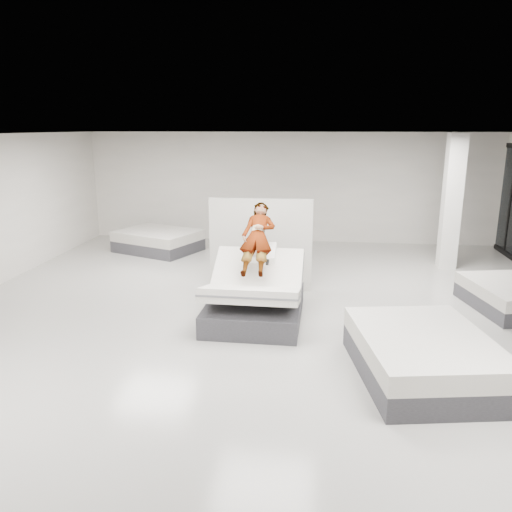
{
  "coord_description": "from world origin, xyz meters",
  "views": [
    {
      "loc": [
        0.81,
        -7.76,
        3.33
      ],
      "look_at": [
        -0.28,
        1.18,
        1.0
      ],
      "focal_mm": 35.0,
      "sensor_mm": 36.0,
      "label": 1
    }
  ],
  "objects_px": {
    "person": "(258,247)",
    "remote": "(267,262)",
    "flat_bed_left_far": "(158,241)",
    "hero_bed": "(255,297)",
    "column": "(452,202)",
    "divider_panel": "(261,245)",
    "flat_bed_right_far": "(512,297)",
    "flat_bed_right_near": "(423,356)"
  },
  "relations": [
    {
      "from": "person",
      "to": "remote",
      "type": "distance_m",
      "value": 0.45
    },
    {
      "from": "person",
      "to": "flat_bed_left_far",
      "type": "bearing_deg",
      "value": 127.8
    },
    {
      "from": "hero_bed",
      "to": "person",
      "type": "relative_size",
      "value": 1.36
    },
    {
      "from": "column",
      "to": "divider_panel",
      "type": "bearing_deg",
      "value": -152.19
    },
    {
      "from": "flat_bed_right_far",
      "to": "column",
      "type": "distance_m",
      "value": 3.22
    },
    {
      "from": "hero_bed",
      "to": "column",
      "type": "xyz_separation_m",
      "value": [
        4.22,
        3.95,
        1.19
      ]
    },
    {
      "from": "flat_bed_right_near",
      "to": "remote",
      "type": "bearing_deg",
      "value": 142.21
    },
    {
      "from": "hero_bed",
      "to": "person",
      "type": "distance_m",
      "value": 0.9
    },
    {
      "from": "divider_panel",
      "to": "flat_bed_left_far",
      "type": "distance_m",
      "value": 4.44
    },
    {
      "from": "divider_panel",
      "to": "flat_bed_right_near",
      "type": "distance_m",
      "value": 4.44
    },
    {
      "from": "flat_bed_right_far",
      "to": "column",
      "type": "bearing_deg",
      "value": 99.93
    },
    {
      "from": "column",
      "to": "flat_bed_right_far",
      "type": "bearing_deg",
      "value": -80.07
    },
    {
      "from": "remote",
      "to": "flat_bed_left_far",
      "type": "xyz_separation_m",
      "value": [
        -3.5,
        4.74,
        -0.79
      ]
    },
    {
      "from": "person",
      "to": "flat_bed_right_near",
      "type": "relative_size",
      "value": 0.64
    },
    {
      "from": "flat_bed_left_far",
      "to": "column",
      "type": "relative_size",
      "value": 0.79
    },
    {
      "from": "remote",
      "to": "column",
      "type": "relative_size",
      "value": 0.04
    },
    {
      "from": "person",
      "to": "flat_bed_right_far",
      "type": "distance_m",
      "value": 4.88
    },
    {
      "from": "flat_bed_left_far",
      "to": "person",
      "type": "bearing_deg",
      "value": -53.14
    },
    {
      "from": "divider_panel",
      "to": "flat_bed_left_far",
      "type": "xyz_separation_m",
      "value": [
        -3.19,
        3.02,
        -0.68
      ]
    },
    {
      "from": "flat_bed_right_far",
      "to": "remote",
      "type": "bearing_deg",
      "value": -166.13
    },
    {
      "from": "hero_bed",
      "to": "flat_bed_right_far",
      "type": "xyz_separation_m",
      "value": [
        4.72,
        1.07,
        -0.16
      ]
    },
    {
      "from": "remote",
      "to": "divider_panel",
      "type": "relative_size",
      "value": 0.07
    },
    {
      "from": "flat_bed_left_far",
      "to": "column",
      "type": "xyz_separation_m",
      "value": [
        7.5,
        -0.75,
        1.31
      ]
    },
    {
      "from": "remote",
      "to": "flat_bed_right_far",
      "type": "xyz_separation_m",
      "value": [
        4.5,
        1.11,
        -0.82
      ]
    },
    {
      "from": "remote",
      "to": "divider_panel",
      "type": "height_order",
      "value": "divider_panel"
    },
    {
      "from": "person",
      "to": "column",
      "type": "xyz_separation_m",
      "value": [
        4.21,
        3.64,
        0.35
      ]
    },
    {
      "from": "person",
      "to": "flat_bed_left_far",
      "type": "height_order",
      "value": "person"
    },
    {
      "from": "remote",
      "to": "divider_panel",
      "type": "bearing_deg",
      "value": 101.28
    },
    {
      "from": "divider_panel",
      "to": "flat_bed_right_far",
      "type": "bearing_deg",
      "value": -9.1
    },
    {
      "from": "person",
      "to": "remote",
      "type": "height_order",
      "value": "person"
    },
    {
      "from": "divider_panel",
      "to": "flat_bed_left_far",
      "type": "height_order",
      "value": "divider_panel"
    },
    {
      "from": "flat_bed_right_near",
      "to": "flat_bed_left_far",
      "type": "height_order",
      "value": "flat_bed_right_near"
    },
    {
      "from": "hero_bed",
      "to": "flat_bed_right_near",
      "type": "xyz_separation_m",
      "value": [
        2.53,
        -1.84,
        -0.1
      ]
    },
    {
      "from": "person",
      "to": "divider_panel",
      "type": "height_order",
      "value": "person"
    },
    {
      "from": "person",
      "to": "remote",
      "type": "bearing_deg",
      "value": -57.85
    },
    {
      "from": "column",
      "to": "flat_bed_right_near",
      "type": "bearing_deg",
      "value": -106.22
    },
    {
      "from": "flat_bed_right_near",
      "to": "column",
      "type": "bearing_deg",
      "value": 73.78
    },
    {
      "from": "column",
      "to": "remote",
      "type": "bearing_deg",
      "value": -135.04
    },
    {
      "from": "person",
      "to": "flat_bed_right_near",
      "type": "height_order",
      "value": "person"
    },
    {
      "from": "hero_bed",
      "to": "person",
      "type": "bearing_deg",
      "value": 89.06
    },
    {
      "from": "hero_bed",
      "to": "person",
      "type": "xyz_separation_m",
      "value": [
        0.01,
        0.31,
        0.85
      ]
    },
    {
      "from": "hero_bed",
      "to": "flat_bed_left_far",
      "type": "height_order",
      "value": "hero_bed"
    }
  ]
}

